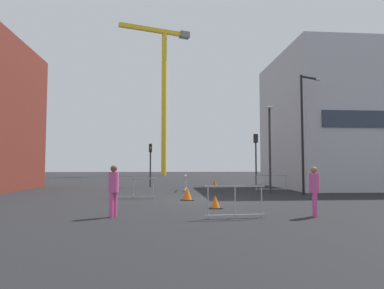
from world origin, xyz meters
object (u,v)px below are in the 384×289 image
(traffic_light_median, at_px, (256,152))
(traffic_cone_by_barrier, at_px, (215,202))
(streetlamp_short, at_px, (270,142))
(construction_crane, at_px, (163,83))
(streetlamp_tall, at_px, (304,124))
(traffic_cone_on_verge, at_px, (187,194))
(pedestrian_walking, at_px, (314,188))
(pedestrian_waiting, at_px, (114,187))
(traffic_cone_orange, at_px, (214,183))
(traffic_light_corner, at_px, (150,158))

(traffic_light_median, relative_size, traffic_cone_by_barrier, 8.02)
(streetlamp_short, bearing_deg, construction_crane, 99.75)
(streetlamp_tall, relative_size, traffic_cone_on_verge, 10.78)
(construction_crane, distance_m, traffic_light_median, 37.23)
(pedestrian_walking, relative_size, traffic_cone_by_barrier, 3.18)
(construction_crane, height_order, pedestrian_walking, construction_crane)
(traffic_cone_by_barrier, bearing_deg, pedestrian_waiting, -151.67)
(streetlamp_short, bearing_deg, pedestrian_waiting, -132.63)
(traffic_cone_on_verge, bearing_deg, pedestrian_waiting, -117.93)
(construction_crane, distance_m, traffic_cone_by_barrier, 49.34)
(pedestrian_waiting, xyz_separation_m, traffic_cone_orange, (5.98, 17.02, -0.74))
(traffic_light_median, distance_m, pedestrian_walking, 15.52)
(pedestrian_walking, bearing_deg, pedestrian_waiting, 175.76)
(traffic_light_median, bearing_deg, construction_crane, 102.47)
(traffic_light_corner, height_order, traffic_cone_orange, traffic_light_corner)
(traffic_light_median, relative_size, pedestrian_walking, 2.52)
(streetlamp_short, bearing_deg, traffic_light_corner, 137.21)
(traffic_light_median, distance_m, pedestrian_waiting, 17.36)
(streetlamp_tall, bearing_deg, traffic_cone_by_barrier, -137.65)
(pedestrian_walking, xyz_separation_m, traffic_cone_on_verge, (-3.90, 5.90, -0.67))
(streetlamp_short, height_order, traffic_light_corner, streetlamp_short)
(traffic_light_corner, height_order, traffic_light_median, traffic_light_median)
(construction_crane, distance_m, streetlamp_short, 42.25)
(traffic_cone_orange, xyz_separation_m, traffic_cone_by_barrier, (-2.22, -14.99, -0.03))
(traffic_cone_on_verge, bearing_deg, streetlamp_short, 33.68)
(pedestrian_walking, distance_m, traffic_cone_orange, 17.56)
(construction_crane, relative_size, traffic_cone_by_barrier, 50.20)
(construction_crane, xyz_separation_m, pedestrian_walking, (5.25, -49.01, -15.67))
(pedestrian_waiting, bearing_deg, streetlamp_short, 47.37)
(streetlamp_tall, distance_m, traffic_cone_on_verge, 8.46)
(pedestrian_walking, bearing_deg, streetlamp_tall, 68.46)
(traffic_light_corner, bearing_deg, traffic_cone_on_verge, -78.04)
(streetlamp_tall, distance_m, pedestrian_walking, 9.41)
(construction_crane, distance_m, streetlamp_tall, 43.49)
(streetlamp_short, xyz_separation_m, traffic_cone_on_verge, (-5.44, -3.63, -2.93))
(traffic_light_median, distance_m, traffic_cone_on_verge, 11.46)
(traffic_light_corner, distance_m, traffic_light_median, 8.54)
(streetlamp_tall, height_order, pedestrian_waiting, streetlamp_tall)
(streetlamp_tall, relative_size, traffic_cone_orange, 12.08)
(traffic_light_median, bearing_deg, pedestrian_waiting, -121.35)
(streetlamp_short, xyz_separation_m, traffic_cone_orange, (-2.32, 8.00, -2.97))
(streetlamp_short, xyz_separation_m, traffic_light_corner, (-7.72, 7.15, -0.85))
(traffic_light_corner, xyz_separation_m, traffic_cone_by_barrier, (3.19, -14.14, -2.15))
(traffic_cone_on_verge, bearing_deg, traffic_cone_by_barrier, -74.95)
(pedestrian_walking, bearing_deg, traffic_light_median, 81.72)
(traffic_light_corner, bearing_deg, construction_crane, 88.34)
(traffic_light_corner, height_order, traffic_cone_by_barrier, traffic_light_corner)
(streetlamp_tall, xyz_separation_m, traffic_light_median, (-1.03, 7.02, -1.34))
(traffic_cone_orange, bearing_deg, traffic_cone_by_barrier, -98.42)
(construction_crane, height_order, traffic_cone_by_barrier, construction_crane)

